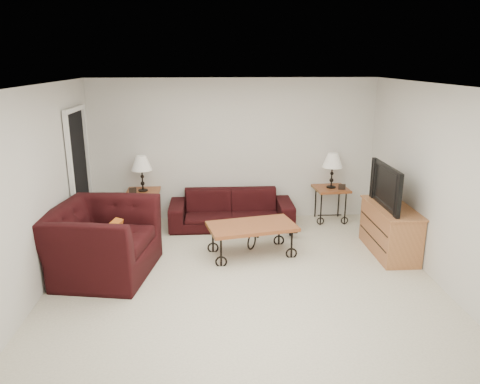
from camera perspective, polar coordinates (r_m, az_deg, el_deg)
name	(u,v)px	position (r m, az deg, el deg)	size (l,w,h in m)	color
ground	(243,279)	(6.12, 0.41, -10.87)	(5.00, 5.00, 0.00)	beige
wall_back	(234,150)	(8.10, -0.79, 5.25)	(5.00, 0.02, 2.50)	silver
wall_front	(267,282)	(3.34, 3.45, -11.22)	(5.00, 0.02, 2.50)	silver
wall_left	(38,192)	(6.04, -23.97, 0.03)	(0.02, 5.00, 2.50)	silver
wall_right	(439,185)	(6.34, 23.59, 0.80)	(0.02, 5.00, 2.50)	silver
ceiling	(244,85)	(5.46, 0.47, 13.19)	(5.00, 5.00, 0.00)	white
doorway	(80,177)	(7.60, -19.41, 1.82)	(0.08, 0.94, 2.04)	black
sofa	(231,209)	(7.87, -1.09, -2.18)	(2.11, 0.83, 0.62)	black
side_table_left	(144,208)	(8.12, -11.89, -1.94)	(0.56, 0.56, 0.61)	brown
side_table_right	(330,204)	(8.30, 11.19, -1.51)	(0.57, 0.57, 0.62)	brown
lamp_left	(142,174)	(7.95, -12.15, 2.27)	(0.35, 0.35, 0.61)	black
lamp_right	(332,171)	(8.13, 11.43, 2.64)	(0.35, 0.35, 0.62)	black
photo_frame_left	(133,191)	(7.90, -13.27, 0.18)	(0.12, 0.02, 0.10)	black
photo_frame_right	(342,187)	(8.10, 12.62, 0.63)	(0.12, 0.02, 0.10)	black
coffee_table	(252,240)	(6.76, 1.47, -5.98)	(1.26, 0.68, 0.47)	brown
armchair	(102,241)	(6.39, -16.91, -5.84)	(1.44, 1.26, 0.93)	black
throw_pillow	(112,238)	(6.29, -15.72, -5.57)	(0.42, 0.11, 0.42)	#BF4E18
tv_stand	(390,230)	(7.14, 18.21, -4.52)	(0.50, 1.21, 0.72)	#C47F49
television	(393,186)	(6.93, 18.54, 0.71)	(1.08, 0.14, 0.62)	black
backpack	(291,225)	(7.51, 6.36, -4.13)	(0.30, 0.23, 0.38)	black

